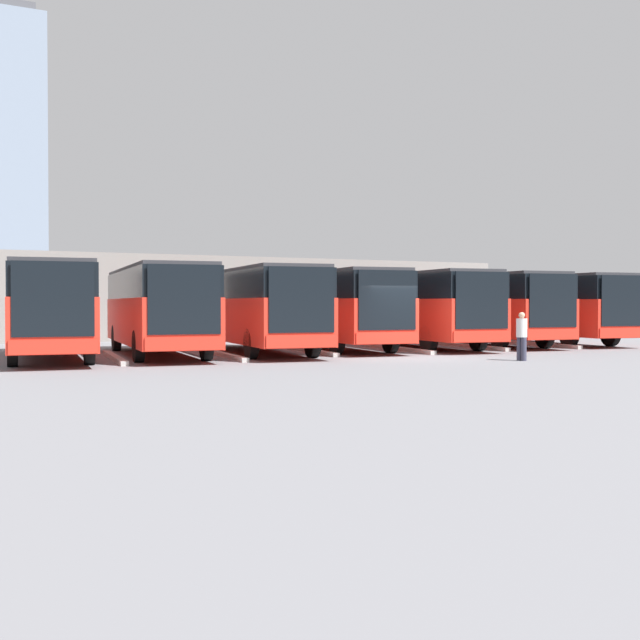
{
  "coord_description": "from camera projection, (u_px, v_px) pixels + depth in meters",
  "views": [
    {
      "loc": [
        15.2,
        23.35,
        1.86
      ],
      "look_at": [
        0.82,
        -5.38,
        1.22
      ],
      "focal_mm": 45.0,
      "sensor_mm": 36.0,
      "label": 1
    }
  ],
  "objects": [
    {
      "name": "ground_plane",
      "position": [
        411.0,
        358.0,
        27.72
      ],
      "size": [
        600.0,
        600.0,
        0.0
      ],
      "primitive_type": "plane",
      "color": "slate"
    },
    {
      "name": "bus_0",
      "position": [
        544.0,
        306.0,
        37.94
      ],
      "size": [
        3.68,
        11.01,
        3.16
      ],
      "rotation": [
        0.0,
        0.0,
        -0.11
      ],
      "color": "red",
      "rests_on": "ground_plane"
    },
    {
      "name": "curb_divider_0",
      "position": [
        536.0,
        344.0,
        35.71
      ],
      "size": [
        0.92,
        6.06,
        0.15
      ],
      "primitive_type": "cube",
      "rotation": [
        0.0,
        0.0,
        -0.11
      ],
      "color": "#B2B2AD",
      "rests_on": "ground_plane"
    },
    {
      "name": "bus_1",
      "position": [
        480.0,
        306.0,
        36.27
      ],
      "size": [
        3.68,
        11.01,
        3.16
      ],
      "rotation": [
        0.0,
        0.0,
        -0.11
      ],
      "color": "red",
      "rests_on": "ground_plane"
    },
    {
      "name": "curb_divider_1",
      "position": [
        468.0,
        346.0,
        34.04
      ],
      "size": [
        0.92,
        6.06,
        0.15
      ],
      "primitive_type": "cube",
      "rotation": [
        0.0,
        0.0,
        -0.11
      ],
      "color": "#B2B2AD",
      "rests_on": "ground_plane"
    },
    {
      "name": "bus_2",
      "position": [
        415.0,
        306.0,
        34.24
      ],
      "size": [
        3.68,
        11.01,
        3.16
      ],
      "rotation": [
        0.0,
        0.0,
        -0.11
      ],
      "color": "red",
      "rests_on": "ground_plane"
    },
    {
      "name": "curb_divider_2",
      "position": [
        397.0,
        349.0,
        32.0
      ],
      "size": [
        0.92,
        6.06,
        0.15
      ],
      "primitive_type": "cube",
      "rotation": [
        0.0,
        0.0,
        -0.11
      ],
      "color": "#B2B2AD",
      "rests_on": "ground_plane"
    },
    {
      "name": "bus_3",
      "position": [
        332.0,
        306.0,
        32.95
      ],
      "size": [
        3.68,
        11.01,
        3.16
      ],
      "rotation": [
        0.0,
        0.0,
        -0.11
      ],
      "color": "red",
      "rests_on": "ground_plane"
    },
    {
      "name": "curb_divider_3",
      "position": [
        308.0,
        350.0,
        30.72
      ],
      "size": [
        0.92,
        6.06,
        0.15
      ],
      "primitive_type": "cube",
      "rotation": [
        0.0,
        0.0,
        -0.11
      ],
      "color": "#B2B2AD",
      "rests_on": "ground_plane"
    },
    {
      "name": "bus_4",
      "position": [
        256.0,
        306.0,
        30.39
      ],
      "size": [
        3.68,
        11.01,
        3.16
      ],
      "rotation": [
        0.0,
        0.0,
        -0.11
      ],
      "color": "red",
      "rests_on": "ground_plane"
    },
    {
      "name": "curb_divider_4",
      "position": [
        224.0,
        355.0,
        28.16
      ],
      "size": [
        0.92,
        6.06,
        0.15
      ],
      "primitive_type": "cube",
      "rotation": [
        0.0,
        0.0,
        -0.11
      ],
      "color": "#B2B2AD",
      "rests_on": "ground_plane"
    },
    {
      "name": "bus_5",
      "position": [
        157.0,
        306.0,
        28.9
      ],
      "size": [
        3.68,
        11.01,
        3.16
      ],
      "rotation": [
        0.0,
        0.0,
        -0.11
      ],
      "color": "red",
      "rests_on": "ground_plane"
    },
    {
      "name": "curb_divider_5",
      "position": [
        114.0,
        358.0,
        26.66
      ],
      "size": [
        0.92,
        6.06,
        0.15
      ],
      "primitive_type": "cube",
      "rotation": [
        0.0,
        0.0,
        -0.11
      ],
      "color": "#B2B2AD",
      "rests_on": "ground_plane"
    },
    {
      "name": "bus_6",
      "position": [
        48.0,
        307.0,
        27.14
      ],
      "size": [
        3.68,
        11.01,
        3.16
      ],
      "rotation": [
        0.0,
        0.0,
        -0.11
      ],
      "color": "red",
      "rests_on": "ground_plane"
    },
    {
      "name": "pedestrian",
      "position": [
        522.0,
        335.0,
        26.19
      ],
      "size": [
        0.39,
        0.39,
        1.59
      ],
      "rotation": [
        0.0,
        0.0,
        1.66
      ],
      "color": "#38384C",
      "rests_on": "ground_plane"
    },
    {
      "name": "station_building",
      "position": [
        205.0,
        298.0,
        47.64
      ],
      "size": [
        33.05,
        14.26,
        4.4
      ],
      "color": "gray",
      "rests_on": "ground_plane"
    },
    {
      "name": "office_tower",
      "position": [
        11.0,
        162.0,
        192.85
      ],
      "size": [
        14.92,
        14.92,
        73.43
      ],
      "color": "#7F8EA3",
      "rests_on": "ground_plane"
    }
  ]
}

